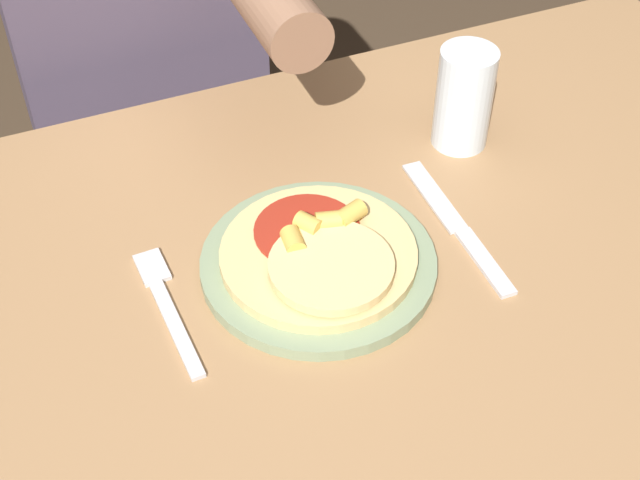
{
  "coord_description": "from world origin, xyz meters",
  "views": [
    {
      "loc": [
        -0.24,
        -0.54,
        1.38
      ],
      "look_at": [
        0.0,
        0.05,
        0.76
      ],
      "focal_mm": 50.0,
      "sensor_mm": 36.0,
      "label": 1
    }
  ],
  "objects_px": {
    "knife": "(458,227)",
    "plate": "(320,263)",
    "fork": "(166,302)",
    "drinking_glass": "(464,98)",
    "dining_table": "(335,365)",
    "pizza": "(322,253)",
    "person_diner": "(135,29)"
  },
  "relations": [
    {
      "from": "knife",
      "to": "plate",
      "type": "bearing_deg",
      "value": 178.5
    },
    {
      "from": "fork",
      "to": "drinking_glass",
      "type": "bearing_deg",
      "value": 16.6
    },
    {
      "from": "knife",
      "to": "drinking_glass",
      "type": "bearing_deg",
      "value": 60.73
    },
    {
      "from": "fork",
      "to": "knife",
      "type": "bearing_deg",
      "value": -3.18
    },
    {
      "from": "dining_table",
      "to": "fork",
      "type": "height_order",
      "value": "fork"
    },
    {
      "from": "pizza",
      "to": "person_diner",
      "type": "xyz_separation_m",
      "value": [
        -0.06,
        0.55,
        -0.04
      ]
    },
    {
      "from": "plate",
      "to": "pizza",
      "type": "distance_m",
      "value": 0.02
    },
    {
      "from": "pizza",
      "to": "knife",
      "type": "xyz_separation_m",
      "value": [
        0.16,
        -0.0,
        -0.02
      ]
    },
    {
      "from": "dining_table",
      "to": "fork",
      "type": "xyz_separation_m",
      "value": [
        -0.16,
        0.06,
        0.11
      ]
    },
    {
      "from": "knife",
      "to": "person_diner",
      "type": "relative_size",
      "value": 0.18
    },
    {
      "from": "fork",
      "to": "person_diner",
      "type": "relative_size",
      "value": 0.14
    },
    {
      "from": "dining_table",
      "to": "drinking_glass",
      "type": "distance_m",
      "value": 0.34
    },
    {
      "from": "plate",
      "to": "person_diner",
      "type": "distance_m",
      "value": 0.55
    },
    {
      "from": "dining_table",
      "to": "pizza",
      "type": "distance_m",
      "value": 0.14
    },
    {
      "from": "plate",
      "to": "pizza",
      "type": "height_order",
      "value": "pizza"
    },
    {
      "from": "knife",
      "to": "drinking_glass",
      "type": "height_order",
      "value": "drinking_glass"
    },
    {
      "from": "plate",
      "to": "knife",
      "type": "relative_size",
      "value": 1.09
    },
    {
      "from": "fork",
      "to": "dining_table",
      "type": "bearing_deg",
      "value": -20.79
    },
    {
      "from": "person_diner",
      "to": "plate",
      "type": "bearing_deg",
      "value": -84.25
    },
    {
      "from": "knife",
      "to": "drinking_glass",
      "type": "distance_m",
      "value": 0.16
    },
    {
      "from": "plate",
      "to": "person_diner",
      "type": "height_order",
      "value": "person_diner"
    },
    {
      "from": "dining_table",
      "to": "person_diner",
      "type": "relative_size",
      "value": 1.05
    },
    {
      "from": "person_diner",
      "to": "fork",
      "type": "bearing_deg",
      "value": -100.92
    },
    {
      "from": "dining_table",
      "to": "plate",
      "type": "height_order",
      "value": "plate"
    },
    {
      "from": "pizza",
      "to": "dining_table",
      "type": "bearing_deg",
      "value": -93.19
    },
    {
      "from": "person_diner",
      "to": "drinking_glass",
      "type": "bearing_deg",
      "value": -55.32
    },
    {
      "from": "drinking_glass",
      "to": "person_diner",
      "type": "distance_m",
      "value": 0.51
    },
    {
      "from": "knife",
      "to": "drinking_glass",
      "type": "relative_size",
      "value": 1.8
    },
    {
      "from": "plate",
      "to": "dining_table",
      "type": "bearing_deg",
      "value": -92.09
    },
    {
      "from": "fork",
      "to": "drinking_glass",
      "type": "xyz_separation_m",
      "value": [
        0.39,
        0.12,
        0.06
      ]
    },
    {
      "from": "plate",
      "to": "drinking_glass",
      "type": "xyz_separation_m",
      "value": [
        0.23,
        0.13,
        0.05
      ]
    },
    {
      "from": "pizza",
      "to": "person_diner",
      "type": "height_order",
      "value": "person_diner"
    }
  ]
}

